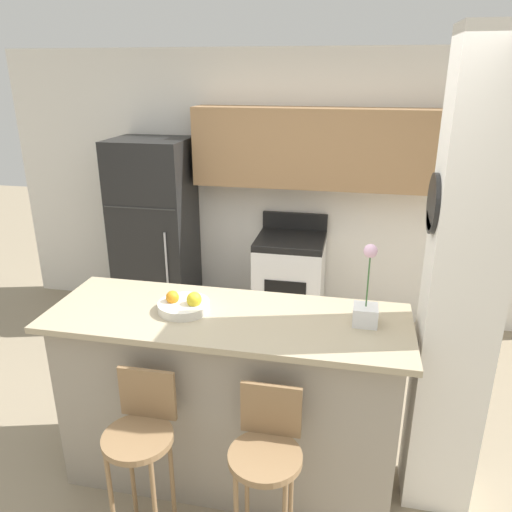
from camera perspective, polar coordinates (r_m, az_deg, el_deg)
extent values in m
plane|color=gray|center=(3.40, -2.96, -23.41)|extent=(14.00, 14.00, 0.00)
cube|color=white|center=(4.84, 3.64, 7.55)|extent=(5.60, 0.06, 2.55)
cube|color=#9E754C|center=(4.53, 8.67, 12.03)|extent=(2.48, 0.32, 0.69)
cube|color=white|center=(4.61, 4.50, 10.31)|extent=(0.61, 0.28, 0.12)
cube|color=white|center=(2.75, 22.39, -4.31)|extent=(0.36, 0.32, 2.55)
cylinder|color=black|center=(2.56, 19.60, 5.68)|extent=(0.02, 0.30, 0.30)
cylinder|color=white|center=(2.56, 19.46, 5.69)|extent=(0.01, 0.26, 0.26)
cube|color=gray|center=(3.06, -3.14, -16.23)|extent=(1.88, 0.58, 1.06)
cube|color=tan|center=(2.76, -3.36, -7.09)|extent=(2.00, 0.70, 0.04)
cube|color=black|center=(5.01, -11.23, -0.38)|extent=(0.71, 0.61, 1.20)
cube|color=black|center=(4.78, -11.97, 9.60)|extent=(0.71, 0.61, 0.57)
cube|color=#333333|center=(4.56, -13.22, 5.34)|extent=(0.67, 0.01, 0.01)
cylinder|color=#B2B2B7|center=(4.64, -10.18, -1.26)|extent=(0.02, 0.02, 0.66)
cube|color=white|center=(4.77, 3.85, -3.45)|extent=(0.62, 0.60, 0.85)
cube|color=black|center=(4.60, 3.98, 1.74)|extent=(0.62, 0.60, 0.06)
cube|color=black|center=(4.83, 4.47, 4.02)|extent=(0.62, 0.04, 0.16)
cube|color=black|center=(4.47, 3.32, -4.49)|extent=(0.37, 0.01, 0.27)
cylinder|color=olive|center=(2.67, -13.38, -19.62)|extent=(0.35, 0.35, 0.03)
cube|color=olive|center=(2.68, -12.31, -15.09)|extent=(0.30, 0.02, 0.28)
cylinder|color=olive|center=(2.87, -16.11, -25.71)|extent=(0.02, 0.02, 0.64)
cylinder|color=olive|center=(3.01, -13.99, -22.79)|extent=(0.02, 0.02, 0.64)
cylinder|color=olive|center=(2.94, -9.58, -23.74)|extent=(0.02, 0.02, 0.64)
cylinder|color=olive|center=(2.51, 1.04, -22.03)|extent=(0.35, 0.35, 0.03)
cube|color=olive|center=(2.52, 1.72, -17.14)|extent=(0.30, 0.02, 0.28)
cylinder|color=olive|center=(2.84, -1.04, -25.20)|extent=(0.02, 0.02, 0.64)
cylinder|color=olive|center=(2.82, 4.01, -25.83)|extent=(0.02, 0.02, 0.64)
cube|color=white|center=(2.70, 12.37, -6.60)|extent=(0.13, 0.13, 0.10)
cylinder|color=#386633|center=(2.62, 12.69, -2.81)|extent=(0.01, 0.01, 0.29)
sphere|color=#E5B2D1|center=(2.56, 12.97, 0.57)|extent=(0.07, 0.07, 0.07)
cylinder|color=silver|center=(2.82, -8.24, -5.72)|extent=(0.29, 0.29, 0.05)
sphere|color=gold|center=(2.77, -7.08, -4.94)|extent=(0.08, 0.08, 0.08)
sphere|color=orange|center=(2.82, -9.53, -4.67)|extent=(0.07, 0.07, 0.07)
cylinder|color=#59595B|center=(4.82, -5.46, -6.33)|extent=(0.28, 0.28, 0.38)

